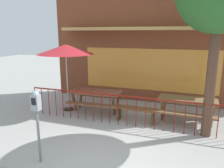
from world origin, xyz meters
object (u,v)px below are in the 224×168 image
Objects in this scene: picnic_table_left at (96,95)px; patio_bench at (135,111)px; patio_umbrella at (66,50)px; parking_meter_far at (36,108)px; picnic_table_right at (187,104)px.

picnic_table_left reaches higher than patio_bench.
picnic_table_left is 1.66m from patio_bench.
picnic_table_left is 1.95m from patio_umbrella.
patio_umbrella reaches higher than parking_meter_far.
patio_umbrella is (-1.06, -0.18, 1.63)m from picnic_table_left.
parking_meter_far reaches higher than picnic_table_left.
patio_umbrella reaches higher than picnic_table_left.
picnic_table_left is at bearing -178.88° from picnic_table_right.
patio_bench is at bearing -161.19° from picnic_table_right.
parking_meter_far is (-1.47, -2.92, 0.91)m from patio_bench.
patio_umbrella reaches higher than patio_bench.
patio_bench is (1.57, -0.47, -0.26)m from picnic_table_left.
picnic_table_right is 4.50m from patio_umbrella.
patio_bench is at bearing -6.23° from patio_umbrella.
patio_umbrella is at bearing 173.77° from patio_bench.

